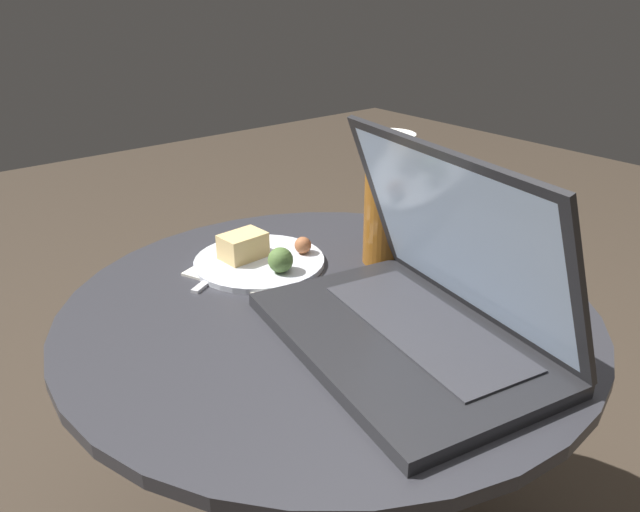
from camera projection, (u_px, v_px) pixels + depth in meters
name	position (u px, v px, depth m)	size (l,w,h in m)	color
table	(327.00, 386.00, 0.94)	(0.75, 0.75, 0.54)	#515156
napkin	(253.00, 271.00, 0.97)	(0.22, 0.19, 0.00)	silver
laptop	(420.00, 305.00, 0.77)	(0.42, 0.32, 0.25)	#232326
beer_glass	(388.00, 200.00, 0.97)	(0.08, 0.08, 0.21)	brown
snack_plate	(258.00, 258.00, 0.99)	(0.21, 0.21, 0.05)	silver
fork	(228.00, 265.00, 1.00)	(0.10, 0.16, 0.00)	silver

